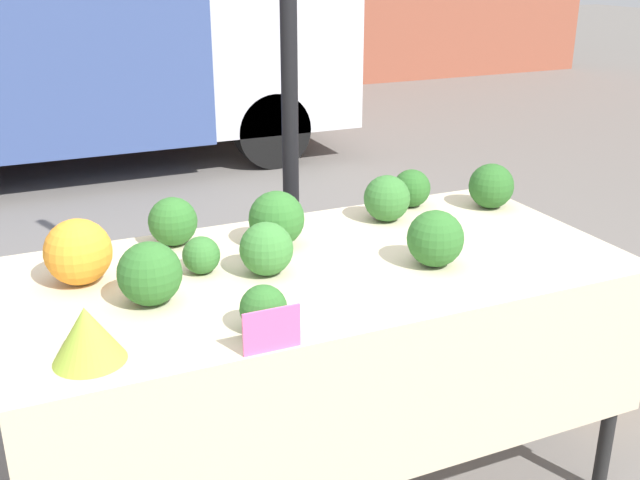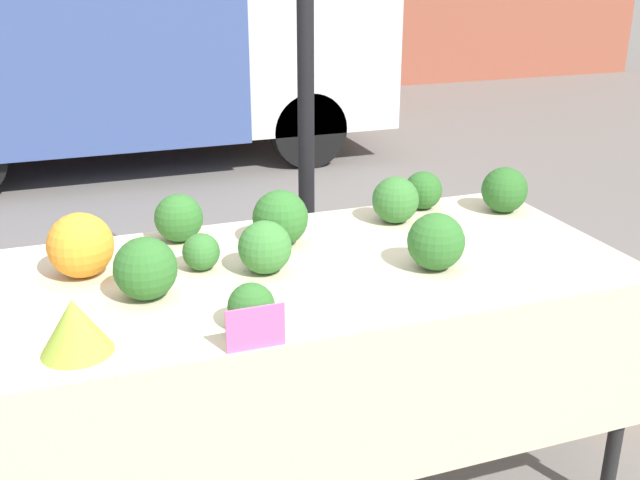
% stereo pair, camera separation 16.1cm
% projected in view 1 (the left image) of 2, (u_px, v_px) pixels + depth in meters
% --- Properties ---
extents(tent_pole, '(0.07, 0.07, 2.78)m').
position_uv_depth(tent_pole, '(289.00, 62.00, 3.04)').
color(tent_pole, black).
rests_on(tent_pole, ground_plane).
extents(parked_truck, '(4.32, 2.07, 2.41)m').
position_uv_depth(parked_truck, '(72.00, 19.00, 6.44)').
color(parked_truck, '#384C84').
rests_on(parked_truck, ground_plane).
extents(market_table, '(1.94, 0.95, 0.88)m').
position_uv_depth(market_table, '(329.00, 302.00, 2.35)').
color(market_table, beige).
rests_on(market_table, ground_plane).
extents(orange_cauliflower, '(0.20, 0.20, 0.20)m').
position_uv_depth(orange_cauliflower, '(78.00, 252.00, 2.20)').
color(orange_cauliflower, orange).
rests_on(orange_cauliflower, market_table).
extents(romanesco_head, '(0.18, 0.18, 0.14)m').
position_uv_depth(romanesco_head, '(87.00, 334.00, 1.79)').
color(romanesco_head, '#93B238').
rests_on(romanesco_head, market_table).
extents(broccoli_head_0, '(0.18, 0.18, 0.18)m').
position_uv_depth(broccoli_head_0, '(150.00, 274.00, 2.08)').
color(broccoli_head_0, '#2D6628').
rests_on(broccoli_head_0, market_table).
extents(broccoli_head_1, '(0.18, 0.18, 0.18)m').
position_uv_depth(broccoli_head_1, '(435.00, 239.00, 2.33)').
color(broccoli_head_1, '#2D6628').
rests_on(broccoli_head_1, market_table).
extents(broccoli_head_2, '(0.12, 0.12, 0.12)m').
position_uv_depth(broccoli_head_2, '(201.00, 255.00, 2.29)').
color(broccoli_head_2, '#336B2D').
rests_on(broccoli_head_2, market_table).
extents(broccoli_head_3, '(0.17, 0.17, 0.17)m').
position_uv_depth(broccoli_head_3, '(387.00, 198.00, 2.72)').
color(broccoli_head_3, '#336B2D').
rests_on(broccoli_head_3, market_table).
extents(broccoli_head_4, '(0.17, 0.17, 0.17)m').
position_uv_depth(broccoli_head_4, '(491.00, 186.00, 2.86)').
color(broccoli_head_4, '#285B23').
rests_on(broccoli_head_4, market_table).
extents(broccoli_head_5, '(0.16, 0.16, 0.16)m').
position_uv_depth(broccoli_head_5, '(173.00, 222.00, 2.50)').
color(broccoli_head_5, '#2D6628').
rests_on(broccoli_head_5, market_table).
extents(broccoli_head_6, '(0.17, 0.17, 0.17)m').
position_uv_depth(broccoli_head_6, '(266.00, 249.00, 2.27)').
color(broccoli_head_6, '#387533').
rests_on(broccoli_head_6, market_table).
extents(broccoli_head_7, '(0.15, 0.15, 0.15)m').
position_uv_depth(broccoli_head_7, '(412.00, 188.00, 2.88)').
color(broccoli_head_7, '#285B23').
rests_on(broccoli_head_7, market_table).
extents(broccoli_head_8, '(0.19, 0.19, 0.19)m').
position_uv_depth(broccoli_head_8, '(277.00, 219.00, 2.49)').
color(broccoli_head_8, '#2D6628').
rests_on(broccoli_head_8, market_table).
extents(broccoli_head_9, '(0.13, 0.13, 0.13)m').
position_uv_depth(broccoli_head_9, '(263.00, 308.00, 1.94)').
color(broccoli_head_9, '#2D6628').
rests_on(broccoli_head_9, market_table).
extents(price_sign, '(0.15, 0.01, 0.12)m').
position_uv_depth(price_sign, '(272.00, 330.00, 1.84)').
color(price_sign, '#F45B9E').
rests_on(price_sign, market_table).
extents(produce_crate, '(0.47, 0.31, 0.30)m').
position_uv_depth(produce_crate, '(585.00, 360.00, 3.26)').
color(produce_crate, '#9E7042').
rests_on(produce_crate, ground_plane).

